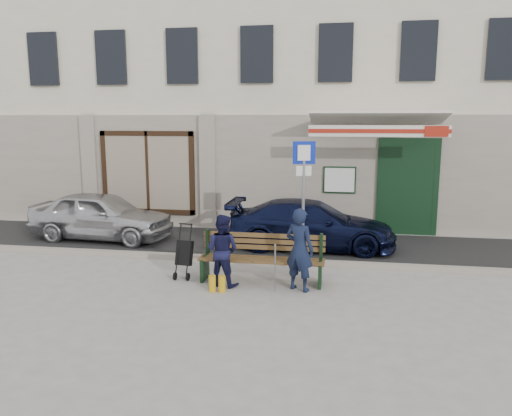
% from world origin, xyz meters
% --- Properties ---
extents(ground, '(80.00, 80.00, 0.00)m').
position_xyz_m(ground, '(0.00, 0.00, 0.00)').
color(ground, '#9E9991').
rests_on(ground, ground).
extents(asphalt_lane, '(60.00, 3.20, 0.01)m').
position_xyz_m(asphalt_lane, '(0.00, 3.10, 0.01)').
color(asphalt_lane, '#282828').
rests_on(asphalt_lane, ground).
extents(curb, '(60.00, 0.18, 0.12)m').
position_xyz_m(curb, '(0.00, 1.50, 0.06)').
color(curb, '#9E9384').
rests_on(curb, ground).
extents(building, '(20.00, 8.27, 10.00)m').
position_xyz_m(building, '(0.01, 8.45, 4.97)').
color(building, beige).
rests_on(building, ground).
extents(car_silver, '(3.79, 1.76, 1.26)m').
position_xyz_m(car_silver, '(-3.76, 2.98, 0.63)').
color(car_silver, silver).
rests_on(car_silver, ground).
extents(car_navy, '(4.02, 1.66, 1.16)m').
position_xyz_m(car_navy, '(1.66, 2.99, 0.58)').
color(car_navy, black).
rests_on(car_navy, ground).
extents(parking_sign, '(0.48, 0.15, 2.62)m').
position_xyz_m(parking_sign, '(1.53, 1.89, 1.75)').
color(parking_sign, gray).
rests_on(parking_sign, ground).
extents(bench, '(2.40, 1.17, 0.98)m').
position_xyz_m(bench, '(0.83, 0.25, 0.46)').
color(bench, brown).
rests_on(bench, ground).
extents(man, '(0.66, 0.57, 1.53)m').
position_xyz_m(man, '(1.62, -0.08, 0.76)').
color(man, '#121B34').
rests_on(man, ground).
extents(woman, '(0.77, 0.67, 1.36)m').
position_xyz_m(woman, '(0.17, -0.03, 0.68)').
color(woman, '#121334').
rests_on(woman, ground).
extents(stroller, '(0.34, 0.46, 1.06)m').
position_xyz_m(stroller, '(-0.68, 0.30, 0.47)').
color(stroller, black).
rests_on(stroller, ground).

